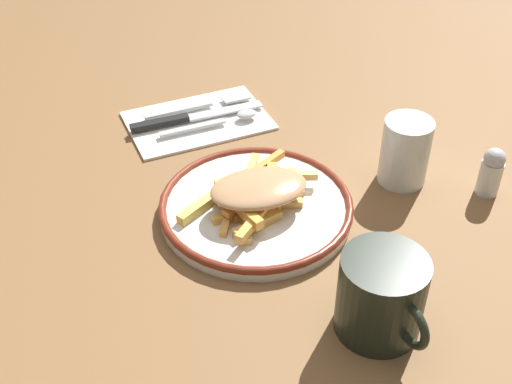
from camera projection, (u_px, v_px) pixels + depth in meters
name	position (u px, v px, depth m)	size (l,w,h in m)	color
ground_plane	(256.00, 213.00, 0.86)	(2.60, 2.60, 0.00)	brown
plate	(256.00, 207.00, 0.85)	(0.25, 0.25, 0.02)	white
fries_heap	(257.00, 193.00, 0.84)	(0.16, 0.20, 0.04)	gold
napkin	(198.00, 120.00, 1.03)	(0.14, 0.21, 0.01)	white
fork	(198.00, 106.00, 1.05)	(0.03, 0.18, 0.01)	silver
knife	(186.00, 118.00, 1.02)	(0.04, 0.21, 0.01)	black
spoon	(227.00, 119.00, 1.01)	(0.03, 0.15, 0.01)	silver
water_glass	(405.00, 151.00, 0.89)	(0.07, 0.07, 0.09)	silver
coffee_mug	(382.00, 296.00, 0.68)	(0.12, 0.09, 0.09)	black
salt_shaker	(491.00, 171.00, 0.87)	(0.03, 0.03, 0.07)	silver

